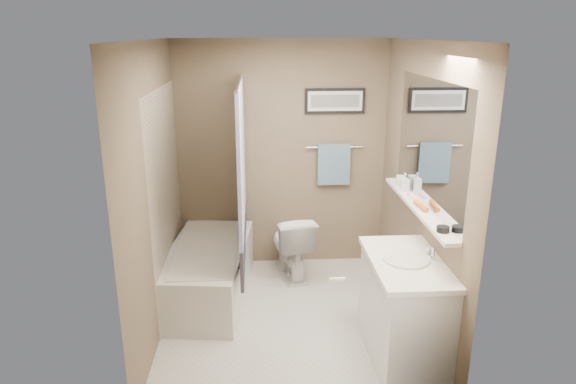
{
  "coord_description": "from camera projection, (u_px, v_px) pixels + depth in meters",
  "views": [
    {
      "loc": [
        -0.26,
        -4.02,
        2.46
      ],
      "look_at": [
        0.0,
        0.15,
        1.15
      ],
      "focal_mm": 32.0,
      "sensor_mm": 36.0,
      "label": 1
    }
  ],
  "objects": [
    {
      "name": "ceiling",
      "position": [
        289.0,
        43.0,
        3.87
      ],
      "size": [
        2.2,
        2.5,
        0.04
      ],
      "primitive_type": "cube",
      "color": "silver",
      "rests_on": "wall_back"
    },
    {
      "name": "tile_surround",
      "position": [
        167.0,
        198.0,
        4.69
      ],
      "size": [
        0.02,
        1.55,
        2.0
      ],
      "primitive_type": "cube",
      "color": "#BBAA8D",
      "rests_on": "wall_left"
    },
    {
      "name": "curtain_lower",
      "position": [
        244.0,
        239.0,
        4.86
      ],
      "size": [
        0.03,
        1.45,
        0.36
      ],
      "primitive_type": "cube",
      "color": "#29324E",
      "rests_on": "curtain_rod"
    },
    {
      "name": "curtain_upper",
      "position": [
        241.0,
        155.0,
        4.61
      ],
      "size": [
        0.03,
        1.45,
        1.28
      ],
      "primitive_type": "cube",
      "color": "white",
      "rests_on": "curtain_rod"
    },
    {
      "name": "glass_jar",
      "position": [
        400.0,
        181.0,
        4.64
      ],
      "size": [
        0.08,
        0.08,
        0.1
      ],
      "primitive_type": "cylinder",
      "color": "silver",
      "rests_on": "shelf"
    },
    {
      "name": "sink_basin",
      "position": [
        406.0,
        259.0,
        3.8
      ],
      "size": [
        0.34,
        0.34,
        0.01
      ],
      "primitive_type": "cylinder",
      "color": "silver",
      "rests_on": "countertop"
    },
    {
      "name": "vanity",
      "position": [
        405.0,
        312.0,
        3.93
      ],
      "size": [
        0.52,
        0.91,
        0.8
      ],
      "primitive_type": "cube",
      "rotation": [
        0.0,
        0.0,
        0.03
      ],
      "color": "silver",
      "rests_on": "ground"
    },
    {
      "name": "shelf",
      "position": [
        417.0,
        206.0,
        4.17
      ],
      "size": [
        0.12,
        1.6,
        0.03
      ],
      "primitive_type": "cube",
      "color": "silver",
      "rests_on": "wall_right"
    },
    {
      "name": "soap_bottle",
      "position": [
        405.0,
        182.0,
        4.51
      ],
      "size": [
        0.08,
        0.08,
        0.16
      ],
      "primitive_type": "imported",
      "rotation": [
        0.0,
        0.0,
        0.05
      ],
      "color": "#999999",
      "rests_on": "shelf"
    },
    {
      "name": "wall_front",
      "position": [
        302.0,
        253.0,
        3.05
      ],
      "size": [
        2.2,
        0.04,
        2.4
      ],
      "primitive_type": "cube",
      "color": "brown",
      "rests_on": "ground"
    },
    {
      "name": "ground",
      "position": [
        289.0,
        320.0,
        4.58
      ],
      "size": [
        2.5,
        2.5,
        0.0
      ],
      "primitive_type": "plane",
      "color": "beige",
      "rests_on": "ground"
    },
    {
      "name": "art_frame",
      "position": [
        335.0,
        101.0,
        5.25
      ],
      "size": [
        0.62,
        0.02,
        0.26
      ],
      "primitive_type": "cube",
      "color": "black",
      "rests_on": "wall_back"
    },
    {
      "name": "toilet",
      "position": [
        291.0,
        245.0,
        5.33
      ],
      "size": [
        0.5,
        0.73,
        0.69
      ],
      "primitive_type": "imported",
      "rotation": [
        0.0,
        0.0,
        3.33
      ],
      "color": "white",
      "rests_on": "ground"
    },
    {
      "name": "wall_back",
      "position": [
        282.0,
        157.0,
        5.39
      ],
      "size": [
        2.2,
        0.04,
        2.4
      ],
      "primitive_type": "cube",
      "color": "brown",
      "rests_on": "ground"
    },
    {
      "name": "hair_brush_front",
      "position": [
        421.0,
        206.0,
        4.07
      ],
      "size": [
        0.06,
        0.22,
        0.04
      ],
      "primitive_type": "cylinder",
      "rotation": [
        1.57,
        0.0,
        0.11
      ],
      "color": "#CE5E1D",
      "rests_on": "shelf"
    },
    {
      "name": "wall_left",
      "position": [
        156.0,
        194.0,
        4.16
      ],
      "size": [
        0.04,
        2.5,
        2.4
      ],
      "primitive_type": "cube",
      "color": "brown",
      "rests_on": "ground"
    },
    {
      "name": "towel",
      "position": [
        334.0,
        164.0,
        5.42
      ],
      "size": [
        0.34,
        0.05,
        0.44
      ],
      "primitive_type": "cube",
      "color": "#82A7BD",
      "rests_on": "towel_bar"
    },
    {
      "name": "art_mat",
      "position": [
        335.0,
        101.0,
        5.24
      ],
      "size": [
        0.56,
        0.0,
        0.2
      ],
      "primitive_type": "cube",
      "color": "white",
      "rests_on": "art_frame"
    },
    {
      "name": "faucet_knob",
      "position": [
        428.0,
        250.0,
        3.9
      ],
      "size": [
        0.05,
        0.05,
        0.05
      ],
      "primitive_type": "sphere",
      "color": "white",
      "rests_on": "countertop"
    },
    {
      "name": "bathtub",
      "position": [
        208.0,
        272.0,
        4.92
      ],
      "size": [
        0.86,
        1.57,
        0.5
      ],
      "primitive_type": "cube",
      "rotation": [
        0.0,
        0.0,
        -0.11
      ],
      "color": "silver",
      "rests_on": "ground"
    },
    {
      "name": "door_handle",
      "position": [
        337.0,
        279.0,
        3.16
      ],
      "size": [
        0.1,
        0.02,
        0.02
      ],
      "primitive_type": "cylinder",
      "rotation": [
        0.0,
        1.57,
        0.0
      ],
      "color": "silver",
      "rests_on": "door"
    },
    {
      "name": "candle_bowl_near",
      "position": [
        443.0,
        229.0,
        3.6
      ],
      "size": [
        0.09,
        0.09,
        0.04
      ],
      "primitive_type": "cylinder",
      "color": "black",
      "rests_on": "shelf"
    },
    {
      "name": "mirror",
      "position": [
        429.0,
        144.0,
        4.02
      ],
      "size": [
        0.02,
        1.6,
        1.0
      ],
      "primitive_type": "cube",
      "color": "silver",
      "rests_on": "wall_right"
    },
    {
      "name": "tub_rim",
      "position": [
        207.0,
        248.0,
        4.85
      ],
      "size": [
        0.56,
        1.36,
        0.02
      ],
      "primitive_type": "cube",
      "color": "beige",
      "rests_on": "bathtub"
    },
    {
      "name": "curtain_rod",
      "position": [
        239.0,
        81.0,
        4.42
      ],
      "size": [
        0.02,
        1.55,
        0.02
      ],
      "primitive_type": "cylinder",
      "rotation": [
        1.57,
        0.0,
        0.0
      ],
      "color": "silver",
      "rests_on": "wall_left"
    },
    {
      "name": "faucet_spout",
      "position": [
        433.0,
        253.0,
        3.8
      ],
      "size": [
        0.02,
        0.02,
        0.1
      ],
      "primitive_type": "cylinder",
      "color": "silver",
      "rests_on": "countertop"
    },
    {
      "name": "wall_right",
      "position": [
        418.0,
        189.0,
        4.28
      ],
      "size": [
        0.04,
        2.5,
        2.4
      ],
      "primitive_type": "cube",
      "color": "brown",
      "rests_on": "ground"
    },
    {
      "name": "countertop",
      "position": [
        407.0,
        263.0,
        3.81
      ],
      "size": [
        0.54,
        0.96,
        0.04
      ],
      "primitive_type": "cube",
      "color": "white",
      "rests_on": "vanity"
    },
    {
      "name": "door",
      "position": [
        392.0,
        282.0,
        3.13
      ],
      "size": [
        0.8,
        0.02,
        2.0
      ],
      "primitive_type": "cube",
      "color": "silver",
      "rests_on": "wall_front"
    },
    {
      "name": "pink_comb",
      "position": [
        409.0,
        196.0,
        4.38
      ],
      "size": [
        0.04,
        0.16,
        0.01
      ],
      "primitive_type": "cube",
      "rotation": [
        0.0,
        0.0,
        -0.09
      ],
      "color": "pink",
      "rests_on": "shelf"
    },
    {
      "name": "towel_bar",
      "position": [
        334.0,
        147.0,
        5.38
      ],
      "size": [
        0.6,
        0.02,
        0.02
      ],
      "primitive_type": "cylinder",
      "rotation": [
        0.0,
        1.57,
        0.0
      ],
      "color": "silver",
      "rests_on": "wall_back"
    },
    {
      "name": "art_image",
      "position": [
        335.0,
        101.0,
        5.24
      ],
      "size": [
        0.5,
        0.0,
        0.13
      ],
      "primitive_type": "cube",
      "color": "#595959",
      "rests_on": "art_mat"
    }
  ]
}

